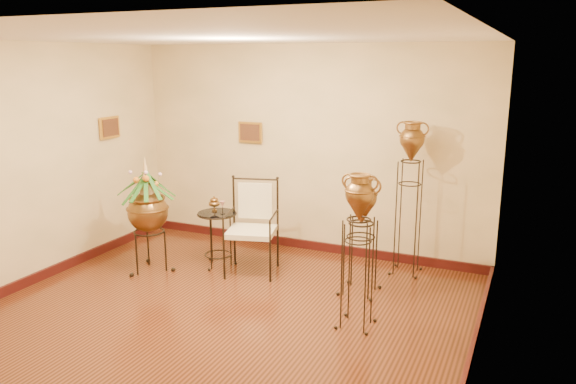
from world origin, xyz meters
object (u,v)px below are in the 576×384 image
at_px(planter_urn, 148,207).
at_px(armchair, 251,228).
at_px(amphora_mid, 358,250).
at_px(side_table, 218,238).
at_px(amphora_tall, 409,197).

bearing_deg(planter_urn, armchair, 20.24).
height_order(amphora_mid, armchair, amphora_mid).
relative_size(armchair, side_table, 1.30).
distance_m(amphora_tall, armchair, 1.96).
xyz_separation_m(amphora_tall, side_table, (-2.27, -0.74, -0.61)).
bearing_deg(amphora_tall, side_table, -162.03).
distance_m(amphora_tall, side_table, 2.46).
relative_size(planter_urn, armchair, 1.27).
relative_size(amphora_tall, armchair, 1.64).
height_order(amphora_tall, amphora_mid, amphora_tall).
bearing_deg(amphora_mid, amphora_tall, 85.28).
relative_size(amphora_tall, amphora_mid, 1.21).
xyz_separation_m(planter_urn, armchair, (1.21, 0.45, -0.24)).
xyz_separation_m(amphora_tall, armchair, (-1.75, -0.79, -0.39)).
relative_size(amphora_tall, side_table, 2.14).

